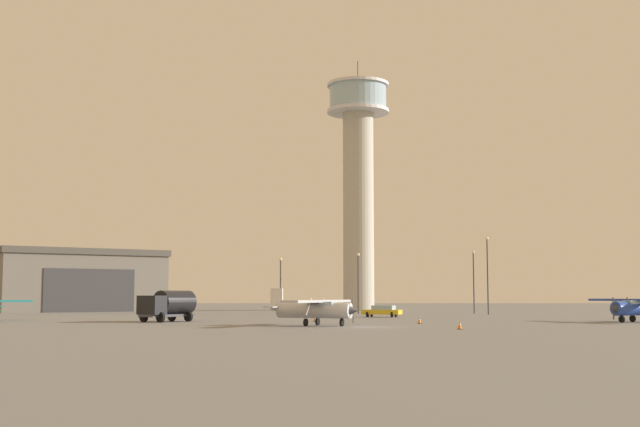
{
  "coord_description": "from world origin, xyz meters",
  "views": [
    {
      "loc": [
        -3.61,
        -69.15,
        2.59
      ],
      "look_at": [
        -3.7,
        16.11,
        10.88
      ],
      "focal_mm": 47.21,
      "sensor_mm": 36.0,
      "label": 1
    }
  ],
  "objects_px": {
    "airplane_silver": "(314,308)",
    "light_post_east": "(475,276)",
    "light_post_west": "(359,277)",
    "traffic_cone_near_right": "(461,325)",
    "car_yellow": "(383,311)",
    "truck_fuel_tanker_black": "(169,305)",
    "light_post_centre": "(281,280)",
    "traffic_cone_mid_apron": "(420,320)",
    "light_post_north": "(488,269)",
    "traffic_cone_near_left": "(316,318)",
    "control_tower": "(359,170)"
  },
  "relations": [
    {
      "from": "light_post_north",
      "to": "traffic_cone_mid_apron",
      "type": "bearing_deg",
      "value": -110.5
    },
    {
      "from": "car_yellow",
      "to": "light_post_west",
      "type": "distance_m",
      "value": 17.72
    },
    {
      "from": "light_post_west",
      "to": "light_post_east",
      "type": "xyz_separation_m",
      "value": [
        16.49,
        2.54,
        0.25
      ]
    },
    {
      "from": "light_post_east",
      "to": "light_post_centre",
      "type": "bearing_deg",
      "value": -174.27
    },
    {
      "from": "light_post_north",
      "to": "traffic_cone_mid_apron",
      "type": "xyz_separation_m",
      "value": [
        -13.44,
        -35.95,
        -5.76
      ]
    },
    {
      "from": "light_post_west",
      "to": "light_post_east",
      "type": "relative_size",
      "value": 0.95
    },
    {
      "from": "truck_fuel_tanker_black",
      "to": "light_post_centre",
      "type": "bearing_deg",
      "value": -159.18
    },
    {
      "from": "car_yellow",
      "to": "light_post_centre",
      "type": "height_order",
      "value": "light_post_centre"
    },
    {
      "from": "light_post_centre",
      "to": "traffic_cone_near_left",
      "type": "distance_m",
      "value": 34.28
    },
    {
      "from": "light_post_centre",
      "to": "traffic_cone_mid_apron",
      "type": "bearing_deg",
      "value": -69.92
    },
    {
      "from": "light_post_west",
      "to": "light_post_centre",
      "type": "relative_size",
      "value": 1.09
    },
    {
      "from": "truck_fuel_tanker_black",
      "to": "light_post_centre",
      "type": "distance_m",
      "value": 35.53
    },
    {
      "from": "car_yellow",
      "to": "light_post_centre",
      "type": "xyz_separation_m",
      "value": [
        -12.82,
        16.87,
        3.94
      ]
    },
    {
      "from": "traffic_cone_near_left",
      "to": "truck_fuel_tanker_black",
      "type": "bearing_deg",
      "value": -177.94
    },
    {
      "from": "light_post_east",
      "to": "traffic_cone_mid_apron",
      "type": "bearing_deg",
      "value": -106.71
    },
    {
      "from": "airplane_silver",
      "to": "truck_fuel_tanker_black",
      "type": "xyz_separation_m",
      "value": [
        -14.22,
        10.78,
        0.19
      ]
    },
    {
      "from": "light_post_east",
      "to": "traffic_cone_near_right",
      "type": "xyz_separation_m",
      "value": [
        -11.18,
        -55.08,
        -4.96
      ]
    },
    {
      "from": "light_post_east",
      "to": "car_yellow",
      "type": "bearing_deg",
      "value": -126.37
    },
    {
      "from": "car_yellow",
      "to": "light_post_north",
      "type": "bearing_deg",
      "value": -117.02
    },
    {
      "from": "light_post_centre",
      "to": "traffic_cone_near_left",
      "type": "height_order",
      "value": "light_post_centre"
    },
    {
      "from": "traffic_cone_near_right",
      "to": "car_yellow",
      "type": "bearing_deg",
      "value": 95.25
    },
    {
      "from": "car_yellow",
      "to": "traffic_cone_near_left",
      "type": "distance_m",
      "value": 18.52
    },
    {
      "from": "traffic_cone_near_right",
      "to": "control_tower",
      "type": "bearing_deg",
      "value": 92.83
    },
    {
      "from": "control_tower",
      "to": "light_post_west",
      "type": "bearing_deg",
      "value": -92.78
    },
    {
      "from": "light_post_centre",
      "to": "traffic_cone_mid_apron",
      "type": "height_order",
      "value": "light_post_centre"
    },
    {
      "from": "light_post_west",
      "to": "light_post_east",
      "type": "height_order",
      "value": "light_post_east"
    },
    {
      "from": "control_tower",
      "to": "light_post_east",
      "type": "relative_size",
      "value": 4.9
    },
    {
      "from": "airplane_silver",
      "to": "light_post_east",
      "type": "relative_size",
      "value": 1.17
    },
    {
      "from": "control_tower",
      "to": "traffic_cone_near_left",
      "type": "xyz_separation_m",
      "value": [
        -7.14,
        -61.49,
        -23.89
      ]
    },
    {
      "from": "truck_fuel_tanker_black",
      "to": "traffic_cone_mid_apron",
      "type": "xyz_separation_m",
      "value": [
        23.86,
        -5.56,
        -1.36
      ]
    },
    {
      "from": "airplane_silver",
      "to": "light_post_east",
      "type": "height_order",
      "value": "light_post_east"
    },
    {
      "from": "light_post_north",
      "to": "car_yellow",
      "type": "bearing_deg",
      "value": -139.1
    },
    {
      "from": "light_post_north",
      "to": "traffic_cone_near_left",
      "type": "bearing_deg",
      "value": -127.57
    },
    {
      "from": "airplane_silver",
      "to": "car_yellow",
      "type": "xyz_separation_m",
      "value": [
        7.95,
        28.06,
        -0.74
      ]
    },
    {
      "from": "truck_fuel_tanker_black",
      "to": "traffic_cone_near_right",
      "type": "height_order",
      "value": "truck_fuel_tanker_black"
    },
    {
      "from": "airplane_silver",
      "to": "traffic_cone_mid_apron",
      "type": "xyz_separation_m",
      "value": [
        9.64,
        5.22,
        -1.17
      ]
    },
    {
      "from": "car_yellow",
      "to": "airplane_silver",
      "type": "bearing_deg",
      "value": 96.27
    },
    {
      "from": "light_post_centre",
      "to": "traffic_cone_mid_apron",
      "type": "xyz_separation_m",
      "value": [
        14.52,
        -39.71,
        -4.37
      ]
    },
    {
      "from": "car_yellow",
      "to": "light_post_west",
      "type": "relative_size",
      "value": 0.58
    },
    {
      "from": "truck_fuel_tanker_black",
      "to": "traffic_cone_mid_apron",
      "type": "height_order",
      "value": "truck_fuel_tanker_black"
    },
    {
      "from": "light_post_east",
      "to": "traffic_cone_mid_apron",
      "type": "height_order",
      "value": "light_post_east"
    },
    {
      "from": "light_post_west",
      "to": "car_yellow",
      "type": "bearing_deg",
      "value": -83.16
    },
    {
      "from": "car_yellow",
      "to": "traffic_cone_near_right",
      "type": "relative_size",
      "value": 7.57
    },
    {
      "from": "car_yellow",
      "to": "traffic_cone_mid_apron",
      "type": "bearing_deg",
      "value": 116.33
    },
    {
      "from": "control_tower",
      "to": "light_post_east",
      "type": "xyz_separation_m",
      "value": [
        15.15,
        -25.12,
        -18.93
      ]
    },
    {
      "from": "control_tower",
      "to": "traffic_cone_mid_apron",
      "type": "height_order",
      "value": "control_tower"
    },
    {
      "from": "control_tower",
      "to": "traffic_cone_mid_apron",
      "type": "xyz_separation_m",
      "value": [
        2.4,
        -67.56,
        -23.9
      ]
    },
    {
      "from": "traffic_cone_mid_apron",
      "to": "light_post_west",
      "type": "bearing_deg",
      "value": 95.36
    },
    {
      "from": "light_post_centre",
      "to": "light_post_north",
      "type": "bearing_deg",
      "value": -7.66
    },
    {
      "from": "light_post_west",
      "to": "traffic_cone_near_right",
      "type": "xyz_separation_m",
      "value": [
        5.31,
        -52.54,
        -4.71
      ]
    }
  ]
}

